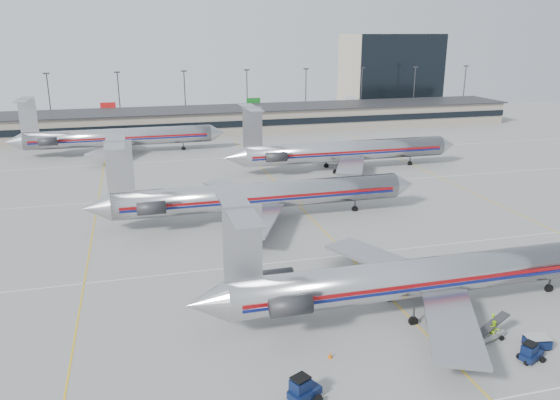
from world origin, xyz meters
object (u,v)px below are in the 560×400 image
object	(u,v)px
jet_foreground	(422,276)
tug_center	(530,353)
jet_second_row	(255,196)
belt_loader	(487,334)

from	to	relation	value
jet_foreground	tug_center	distance (m)	11.31
jet_foreground	tug_center	size ratio (longest dim) A/B	19.98
jet_second_row	belt_loader	world-z (taller)	jet_second_row
jet_foreground	belt_loader	world-z (taller)	jet_foreground
jet_foreground	belt_loader	size ratio (longest dim) A/B	11.37
tug_center	belt_loader	distance (m)	3.99
tug_center	jet_second_row	bearing A→B (deg)	85.52
belt_loader	jet_foreground	bearing A→B (deg)	98.35
jet_second_row	tug_center	world-z (taller)	jet_second_row
jet_second_row	belt_loader	bearing A→B (deg)	-70.65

